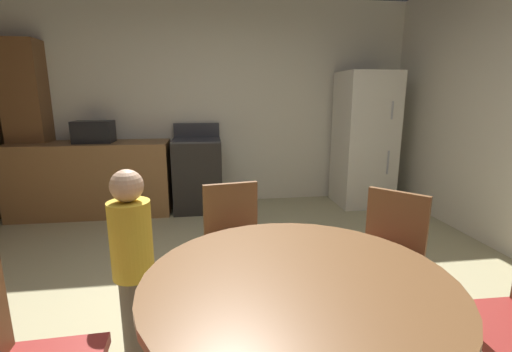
{
  "coord_description": "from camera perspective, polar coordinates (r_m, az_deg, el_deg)",
  "views": [
    {
      "loc": [
        -0.12,
        -2.06,
        1.45
      ],
      "look_at": [
        0.26,
        0.68,
        0.82
      ],
      "focal_mm": 24.82,
      "sensor_mm": 36.0,
      "label": 1
    }
  ],
  "objects": [
    {
      "name": "ground_plane",
      "position": [
        2.53,
        -4.11,
        -22.34
      ],
      "size": [
        14.0,
        14.0,
        0.0
      ],
      "primitive_type": "plane",
      "color": "tan"
    },
    {
      "name": "chair_northeast",
      "position": [
        2.4,
        20.46,
        -11.42
      ],
      "size": [
        0.57,
        0.57,
        0.87
      ],
      "rotation": [
        0.0,
        0.0,
        3.88
      ],
      "color": "brown",
      "rests_on": "ground"
    },
    {
      "name": "chair_north",
      "position": [
        2.43,
        -3.41,
        -10.25
      ],
      "size": [
        0.46,
        0.46,
        0.87
      ],
      "rotation": [
        0.0,
        0.0,
        4.88
      ],
      "color": "brown",
      "rests_on": "ground"
    },
    {
      "name": "oven_range",
      "position": [
        4.62,
        -9.39,
        0.3
      ],
      "size": [
        0.6,
        0.6,
        1.1
      ],
      "color": "black",
      "rests_on": "ground"
    },
    {
      "name": "dining_table",
      "position": [
        1.52,
        6.66,
        -21.15
      ],
      "size": [
        1.23,
        1.23,
        0.76
      ],
      "color": "brown",
      "rests_on": "ground"
    },
    {
      "name": "wall_back",
      "position": [
        4.91,
        -6.75,
        11.51
      ],
      "size": [
        5.55,
        0.12,
        2.7
      ],
      "primitive_type": "cube",
      "color": "silver",
      "rests_on": "ground"
    },
    {
      "name": "microwave",
      "position": [
        4.72,
        -24.67,
        6.5
      ],
      "size": [
        0.44,
        0.32,
        0.26
      ],
      "primitive_type": "cube",
      "color": "black",
      "rests_on": "kitchen_counter"
    },
    {
      "name": "person_child",
      "position": [
        2.06,
        -19.19,
        -13.02
      ],
      "size": [
        0.31,
        0.31,
        1.09
      ],
      "rotation": [
        0.0,
        0.0,
        5.6
      ],
      "color": "#665B51",
      "rests_on": "ground"
    },
    {
      "name": "pantry_column",
      "position": [
        5.17,
        -32.61,
        6.32
      ],
      "size": [
        0.44,
        0.36,
        2.1
      ],
      "primitive_type": "cube",
      "color": "brown",
      "rests_on": "ground"
    },
    {
      "name": "refrigerator",
      "position": [
        4.96,
        17.03,
        5.6
      ],
      "size": [
        0.68,
        0.68,
        1.76
      ],
      "color": "silver",
      "rests_on": "ground"
    },
    {
      "name": "kitchen_counter",
      "position": [
        4.83,
        -24.85,
        -0.4
      ],
      "size": [
        1.88,
        0.6,
        0.9
      ],
      "primitive_type": "cube",
      "color": "olive",
      "rests_on": "ground"
    }
  ]
}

